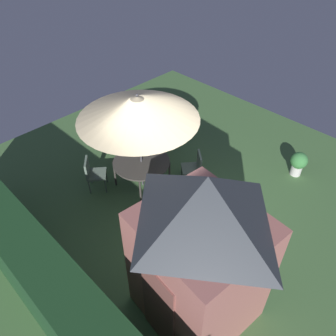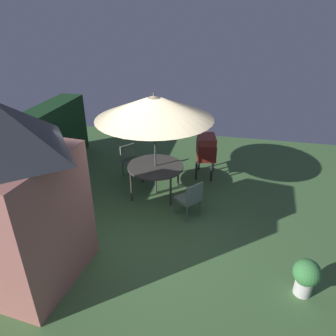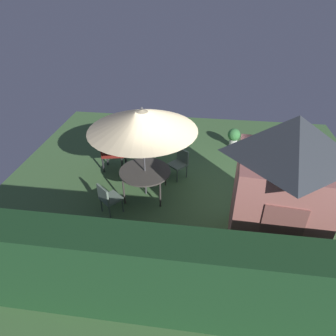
% 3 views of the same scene
% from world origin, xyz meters
% --- Properties ---
extents(ground_plane, '(11.00, 11.00, 0.00)m').
position_xyz_m(ground_plane, '(0.00, 0.00, 0.00)').
color(ground_plane, '#47703D').
extents(hedge_backdrop, '(7.07, 0.73, 1.82)m').
position_xyz_m(hedge_backdrop, '(0.00, 3.50, 0.91)').
color(hedge_backdrop, '#193D1E').
rests_on(hedge_backdrop, ground).
extents(garden_shed, '(2.07, 1.95, 3.21)m').
position_xyz_m(garden_shed, '(-2.04, 1.63, 1.64)').
color(garden_shed, '#B26B60').
rests_on(garden_shed, ground).
extents(patio_table, '(1.41, 1.41, 0.79)m').
position_xyz_m(patio_table, '(1.10, 0.12, 0.73)').
color(patio_table, '#47423D').
rests_on(patio_table, ground).
extents(patio_umbrella, '(2.76, 2.76, 2.62)m').
position_xyz_m(patio_umbrella, '(1.10, 0.12, 2.29)').
color(patio_umbrella, '#4C4C51').
rests_on(patio_umbrella, ground).
extents(bbq_grill, '(0.79, 0.63, 1.20)m').
position_xyz_m(bbq_grill, '(2.33, -1.01, 0.85)').
color(bbq_grill, maroon).
rests_on(bbq_grill, ground).
extents(chair_near_shed, '(0.65, 0.65, 0.90)m').
position_xyz_m(chair_near_shed, '(0.24, -0.90, 0.52)').
color(chair_near_shed, slate).
rests_on(chair_near_shed, ground).
extents(chair_far_side, '(0.65, 0.65, 0.90)m').
position_xyz_m(chair_far_side, '(1.88, 1.05, 0.52)').
color(chair_far_side, slate).
rests_on(chair_far_side, ground).
extents(potted_plant_by_shed, '(0.45, 0.45, 0.69)m').
position_xyz_m(potted_plant_by_shed, '(-1.50, -3.08, 0.40)').
color(potted_plant_by_shed, silver).
rests_on(potted_plant_by_shed, ground).
extents(potted_plant_by_grill, '(0.57, 0.57, 0.89)m').
position_xyz_m(potted_plant_by_grill, '(-2.63, 2.35, 0.49)').
color(potted_plant_by_grill, '#936651').
rests_on(potted_plant_by_grill, ground).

